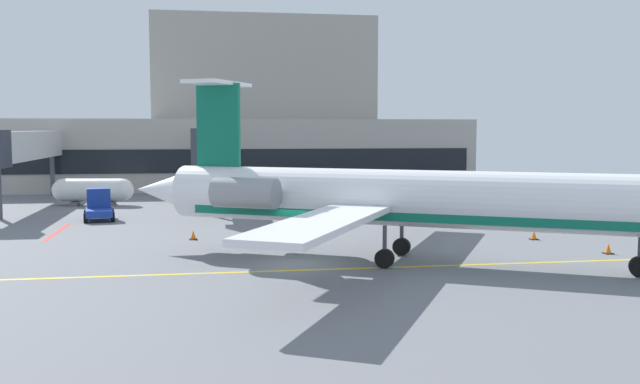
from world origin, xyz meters
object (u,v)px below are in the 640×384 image
at_px(baggage_tug, 99,206).
at_px(pushback_tractor, 364,192).
at_px(regional_jet, 407,199).
at_px(belt_loader, 301,207).
at_px(fuel_tank, 93,190).

distance_m(baggage_tug, pushback_tractor, 22.57).
xyz_separation_m(regional_jet, pushback_tractor, (3.94, 26.88, -2.13)).
xyz_separation_m(belt_loader, fuel_tank, (-16.23, 12.48, 0.35)).
bearing_deg(baggage_tug, pushback_tractor, 19.84).
bearing_deg(regional_jet, baggage_tug, 131.96).
distance_m(baggage_tug, belt_loader, 14.52).
relative_size(baggage_tug, fuel_tank, 0.50).
relative_size(regional_jet, pushback_tractor, 6.94).
height_order(pushback_tractor, belt_loader, pushback_tractor).
bearing_deg(pushback_tractor, regional_jet, -98.34).
relative_size(pushback_tractor, fuel_tank, 0.60).
relative_size(baggage_tug, pushback_tractor, 0.83).
bearing_deg(pushback_tractor, belt_loader, -124.43).
xyz_separation_m(pushback_tractor, belt_loader, (-6.92, -10.09, -0.05)).
bearing_deg(belt_loader, regional_jet, -79.96).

